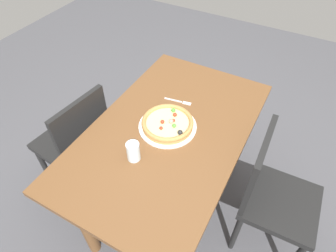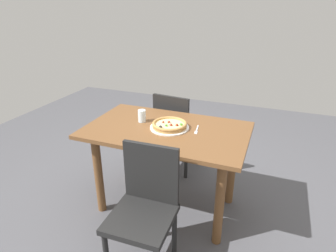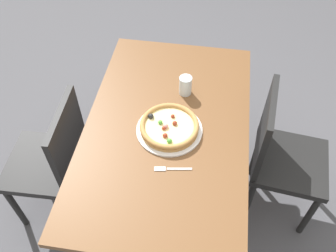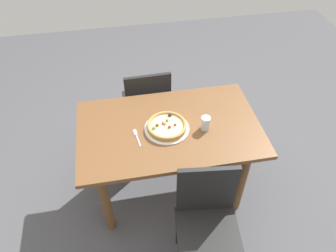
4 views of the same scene
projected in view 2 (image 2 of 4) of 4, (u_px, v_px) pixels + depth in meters
The scene contains 8 objects.
ground_plane at pixel (167, 205), 2.59m from camera, with size 6.00×6.00×0.00m, color #4C4C51.
dining_table at pixel (167, 143), 2.34m from camera, with size 1.29×0.78×0.76m.
chair_near at pixel (176, 129), 2.96m from camera, with size 0.44×0.44×0.87m.
chair_far at pixel (145, 206), 1.86m from camera, with size 0.41×0.41×0.87m.
plate at pixel (170, 128), 2.29m from camera, with size 0.31×0.31×0.01m, color white.
pizza at pixel (170, 125), 2.28m from camera, with size 0.28×0.28×0.05m.
fork at pixel (197, 130), 2.25m from camera, with size 0.04×0.17×0.00m.
drinking_glass at pixel (142, 116), 2.40m from camera, with size 0.07×0.07×0.10m, color silver.
Camera 2 is at (-0.77, 1.94, 1.70)m, focal length 30.61 mm.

